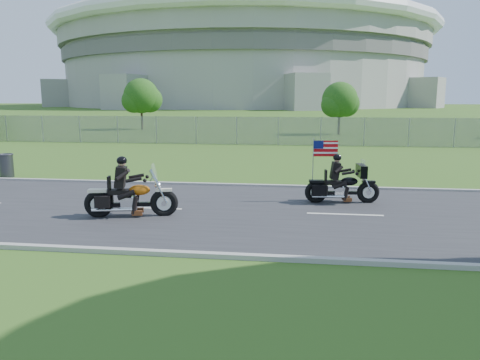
# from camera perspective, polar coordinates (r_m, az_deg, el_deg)

# --- Properties ---
(ground) EXTENTS (420.00, 420.00, 0.00)m
(ground) POSITION_cam_1_polar(r_m,az_deg,el_deg) (14.23, -3.62, -3.84)
(ground) COLOR #365219
(ground) RESTS_ON ground
(road) EXTENTS (120.00, 8.00, 0.04)m
(road) POSITION_cam_1_polar(r_m,az_deg,el_deg) (14.22, -3.62, -3.76)
(road) COLOR #28282B
(road) RESTS_ON ground
(curb_north) EXTENTS (120.00, 0.18, 0.12)m
(curb_north) POSITION_cam_1_polar(r_m,az_deg,el_deg) (18.12, -1.15, -0.62)
(curb_north) COLOR #9E9B93
(curb_north) RESTS_ON ground
(curb_south) EXTENTS (120.00, 0.18, 0.12)m
(curb_south) POSITION_cam_1_polar(r_m,az_deg,el_deg) (10.43, -7.98, -8.89)
(curb_south) COLOR #9E9B93
(curb_south) RESTS_ON ground
(fence) EXTENTS (60.00, 0.03, 2.00)m
(fence) POSITION_cam_1_polar(r_m,az_deg,el_deg) (34.50, -5.38, 6.06)
(fence) COLOR gray
(fence) RESTS_ON ground
(stadium) EXTENTS (140.40, 140.40, 29.20)m
(stadium) POSITION_cam_1_polar(r_m,az_deg,el_deg) (185.34, 0.53, 13.92)
(stadium) COLOR #A3A099
(stadium) RESTS_ON ground
(tree_fence_near) EXTENTS (3.52, 3.28, 4.75)m
(tree_fence_near) POSITION_cam_1_polar(r_m,az_deg,el_deg) (43.71, 12.12, 9.33)
(tree_fence_near) COLOR #382316
(tree_fence_near) RESTS_ON ground
(tree_fence_mid) EXTENTS (3.96, 3.69, 5.30)m
(tree_fence_mid) POSITION_cam_1_polar(r_m,az_deg,el_deg) (50.41, -11.90, 9.79)
(tree_fence_mid) COLOR #382316
(tree_fence_mid) RESTS_ON ground
(motorcycle_lead) EXTENTS (2.64, 1.02, 1.80)m
(motorcycle_lead) POSITION_cam_1_polar(r_m,az_deg,el_deg) (13.74, -13.30, -2.19)
(motorcycle_lead) COLOR black
(motorcycle_lead) RESTS_ON ground
(motorcycle_follow) EXTENTS (2.42, 0.84, 2.02)m
(motorcycle_follow) POSITION_cam_1_polar(r_m,az_deg,el_deg) (15.49, 12.33, -0.80)
(motorcycle_follow) COLOR black
(motorcycle_follow) RESTS_ON ground
(trash_can) EXTENTS (0.65, 0.65, 0.98)m
(trash_can) POSITION_cam_1_polar(r_m,az_deg,el_deg) (22.51, -26.58, 1.56)
(trash_can) COLOR #3D3C42
(trash_can) RESTS_ON ground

